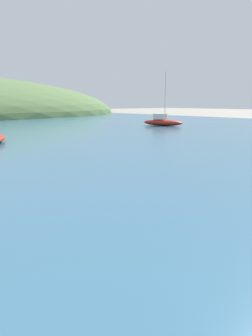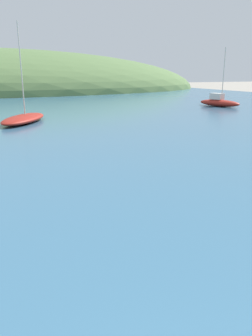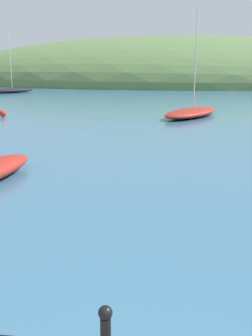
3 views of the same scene
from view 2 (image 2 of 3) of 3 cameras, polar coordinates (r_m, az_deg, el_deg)
water at (r=32.18m, az=-21.09°, el=9.63°), size 80.00×60.00×0.10m
boat_twin_mast at (r=32.79m, az=15.90°, el=10.99°), size 2.59×4.45×5.29m
boat_mid_harbor at (r=22.07m, az=-17.39°, el=8.24°), size 4.09×5.28×6.05m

